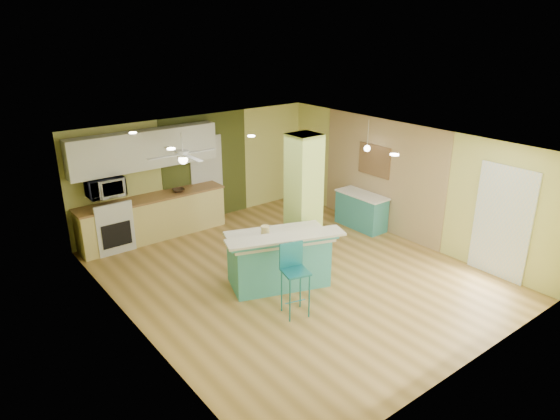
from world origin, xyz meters
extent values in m
cube|color=olive|center=(0.00, 0.00, -0.01)|extent=(6.00, 7.00, 0.01)
cube|color=white|center=(0.00, 0.00, 2.50)|extent=(6.00, 7.00, 0.01)
cube|color=#CDCD6E|center=(0.00, 3.50, 1.25)|extent=(6.00, 0.01, 2.50)
cube|color=#CDCD6E|center=(0.00, -3.50, 1.25)|extent=(6.00, 0.01, 2.50)
cube|color=#CDCD6E|center=(-3.00, 0.00, 1.25)|extent=(0.01, 7.00, 2.50)
cube|color=#CDCD6E|center=(3.00, 0.00, 1.25)|extent=(0.01, 7.00, 2.50)
cube|color=#987A56|center=(2.99, 0.60, 1.25)|extent=(0.02, 3.40, 2.50)
cube|color=#434A1D|center=(0.20, 3.49, 1.25)|extent=(2.20, 0.02, 2.50)
cube|color=silver|center=(0.20, 3.46, 1.00)|extent=(0.82, 0.05, 2.00)
cube|color=white|center=(2.97, -2.30, 1.05)|extent=(0.04, 1.08, 2.10)
cube|color=#B2CD5F|center=(0.65, 0.50, 1.25)|extent=(0.55, 0.55, 2.50)
cube|color=#E7D179|center=(-1.30, 3.20, 0.45)|extent=(3.20, 0.60, 0.90)
cube|color=brown|center=(-1.30, 3.20, 0.92)|extent=(3.25, 0.63, 0.04)
cube|color=silver|center=(-2.25, 3.20, 0.45)|extent=(0.76, 0.64, 0.90)
cube|color=black|center=(-2.25, 2.87, 0.42)|extent=(0.59, 0.02, 0.50)
cube|color=silver|center=(-2.25, 2.90, 0.99)|extent=(0.76, 0.06, 0.18)
cube|color=white|center=(-1.30, 3.32, 1.95)|extent=(3.20, 0.34, 0.80)
imported|color=white|center=(-2.25, 3.20, 1.35)|extent=(0.70, 0.48, 0.39)
cylinder|color=silver|center=(-1.10, 2.00, 2.30)|extent=(0.03, 0.03, 0.40)
cylinder|color=silver|center=(-1.10, 2.00, 2.10)|extent=(0.24, 0.24, 0.10)
sphere|color=white|center=(-1.10, 2.00, 1.98)|extent=(0.18, 0.18, 0.18)
cylinder|color=silver|center=(2.65, 0.75, 2.19)|extent=(0.01, 0.01, 0.62)
sphere|color=white|center=(2.65, 0.75, 1.88)|extent=(0.14, 0.14, 0.14)
cube|color=brown|center=(2.96, 0.80, 1.55)|extent=(0.03, 0.90, 0.70)
cube|color=teal|center=(-0.41, -0.09, 0.45)|extent=(1.87, 1.35, 0.89)
cube|color=beige|center=(-0.41, -0.09, 0.92)|extent=(2.00, 1.48, 0.05)
cube|color=teal|center=(-0.54, -0.46, 1.01)|extent=(1.84, 0.76, 0.13)
cube|color=beige|center=(-0.54, -0.46, 1.07)|extent=(2.06, 1.07, 0.04)
cylinder|color=#1C727E|center=(-1.03, -1.18, 0.37)|extent=(0.02, 0.02, 0.75)
cylinder|color=#1C727E|center=(-0.71, -1.27, 0.37)|extent=(0.02, 0.02, 0.75)
cylinder|color=#1C727E|center=(-0.94, -0.86, 0.37)|extent=(0.02, 0.02, 0.75)
cylinder|color=#1C727E|center=(-0.62, -0.95, 0.37)|extent=(0.02, 0.02, 0.75)
cube|color=#1C727E|center=(-0.83, -1.06, 0.76)|extent=(0.48, 0.48, 0.03)
cube|color=#1C727E|center=(-0.78, -0.89, 0.99)|extent=(0.39, 0.13, 0.42)
cube|color=teal|center=(2.70, 0.86, 0.38)|extent=(0.50, 1.20, 0.77)
cube|color=white|center=(2.70, 0.86, 0.79)|extent=(0.53, 1.25, 0.03)
imported|color=#332114|center=(-0.69, 3.15, 0.97)|extent=(0.32, 0.32, 0.07)
cylinder|color=gold|center=(-0.61, 0.03, 1.04)|extent=(0.15, 0.15, 0.19)
camera|label=1|loc=(-5.28, -6.43, 4.44)|focal=32.00mm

